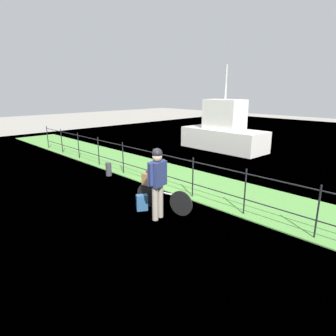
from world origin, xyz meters
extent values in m
plane|color=gray|center=(0.00, 0.00, 0.00)|extent=(60.00, 60.00, 0.00)
cube|color=#569342|center=(0.00, 3.11, 0.01)|extent=(27.00, 2.40, 0.03)
plane|color=#60849E|center=(0.00, 11.21, 0.00)|extent=(30.00, 30.00, 0.00)
cylinder|color=black|center=(-9.00, 2.12, 0.57)|extent=(0.04, 0.04, 1.15)
cylinder|color=black|center=(-7.36, 2.12, 0.57)|extent=(0.04, 0.04, 1.15)
cylinder|color=black|center=(-5.73, 2.12, 0.57)|extent=(0.04, 0.04, 1.15)
cylinder|color=black|center=(-4.09, 2.12, 0.57)|extent=(0.04, 0.04, 1.15)
cylinder|color=black|center=(-2.45, 2.12, 0.57)|extent=(0.04, 0.04, 1.15)
cylinder|color=black|center=(-0.82, 2.12, 0.57)|extent=(0.04, 0.04, 1.15)
cylinder|color=black|center=(0.82, 2.12, 0.57)|extent=(0.04, 0.04, 1.15)
cylinder|color=black|center=(2.45, 2.12, 0.57)|extent=(0.04, 0.04, 1.15)
cylinder|color=black|center=(4.09, 2.12, 0.57)|extent=(0.04, 0.04, 1.15)
cylinder|color=black|center=(0.00, 2.12, 0.40)|extent=(18.00, 0.03, 0.03)
cylinder|color=black|center=(0.00, 2.12, 1.03)|extent=(18.00, 0.03, 0.03)
cylinder|color=black|center=(1.42, 1.01, 0.31)|extent=(0.61, 0.17, 0.61)
cylinder|color=black|center=(0.42, 0.80, 0.31)|extent=(0.61, 0.17, 0.61)
cylinder|color=#BCB7B2|center=(0.92, 0.90, 0.47)|extent=(0.79, 0.21, 0.04)
cube|color=black|center=(0.54, 0.82, 0.51)|extent=(0.21, 0.13, 0.06)
cube|color=slate|center=(0.54, 0.82, 0.60)|extent=(0.39, 0.23, 0.02)
cube|color=brown|center=(0.54, 0.82, 0.76)|extent=(0.41, 0.34, 0.29)
ellipsoid|color=#4C3D2D|center=(0.54, 0.82, 0.97)|extent=(0.30, 0.20, 0.13)
sphere|color=#4C3D2D|center=(0.65, 0.85, 1.03)|extent=(0.11, 0.11, 0.11)
cylinder|color=gray|center=(1.14, 0.59, 0.41)|extent=(0.14, 0.14, 0.82)
cylinder|color=gray|center=(1.18, 0.40, 0.41)|extent=(0.14, 0.14, 0.82)
cube|color=navy|center=(1.16, 0.49, 1.10)|extent=(0.34, 0.45, 0.56)
cylinder|color=navy|center=(1.11, 0.71, 1.13)|extent=(0.10, 0.10, 0.50)
cylinder|color=navy|center=(1.21, 0.28, 1.13)|extent=(0.10, 0.10, 0.50)
sphere|color=tan|center=(1.16, 0.49, 1.49)|extent=(0.22, 0.22, 0.22)
sphere|color=black|center=(1.16, 0.49, 1.57)|extent=(0.23, 0.23, 0.23)
cube|color=#28517A|center=(0.52, 0.54, 0.20)|extent=(0.30, 0.33, 0.40)
cylinder|color=#38383D|center=(-2.64, 1.62, 0.23)|extent=(0.20, 0.20, 0.46)
cube|color=silver|center=(-2.56, 8.33, 0.52)|extent=(4.31, 1.84, 1.03)
cube|color=silver|center=(-2.56, 8.33, 1.76)|extent=(1.91, 1.26, 1.44)
cylinder|color=#B2B2B2|center=(-2.56, 8.33, 3.28)|extent=(0.10, 0.10, 1.60)
camera|label=1|loc=(5.81, -3.71, 2.93)|focal=30.94mm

